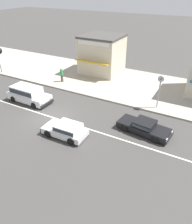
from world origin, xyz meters
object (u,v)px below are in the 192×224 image
at_px(minivan_white_1, 28,93).
at_px(hatchback_white_4, 66,129).
at_px(arrow_signboard, 0,52).
at_px(shopfront_mid_block, 102,54).
at_px(street_clock, 160,85).
at_px(sedan_black_0, 144,127).
at_px(pedestrian_near_clock, 62,74).

distance_m(minivan_white_1, hatchback_white_4, 7.51).
distance_m(arrow_signboard, shopfront_mid_block, 13.06).
height_order(street_clock, shopfront_mid_block, shopfront_mid_block).
bearing_deg(hatchback_white_4, sedan_black_0, 33.05).
bearing_deg(hatchback_white_4, street_clock, 56.69).
bearing_deg(arrow_signboard, minivan_white_1, -26.79).
bearing_deg(sedan_black_0, arrow_signboard, 169.24).
bearing_deg(pedestrian_near_clock, arrow_signboard, -171.32).
relative_size(minivan_white_1, arrow_signboard, 1.41).
xyz_separation_m(hatchback_white_4, street_clock, (5.12, 7.79, 1.90)).
bearing_deg(hatchback_white_4, pedestrian_near_clock, 128.00).
xyz_separation_m(sedan_black_0, hatchback_white_4, (-5.24, -3.41, 0.05)).
bearing_deg(street_clock, shopfront_mid_block, 146.04).
relative_size(sedan_black_0, hatchback_white_4, 1.23).
bearing_deg(pedestrian_near_clock, shopfront_mid_block, 63.61).
height_order(arrow_signboard, shopfront_mid_block, shopfront_mid_block).
height_order(sedan_black_0, arrow_signboard, arrow_signboard).
bearing_deg(minivan_white_1, hatchback_white_4, -23.99).
relative_size(pedestrian_near_clock, shopfront_mid_block, 0.31).
xyz_separation_m(street_clock, shopfront_mid_block, (-9.20, 6.20, 0.06)).
xyz_separation_m(sedan_black_0, pedestrian_near_clock, (-11.98, 5.21, 0.61)).
xyz_separation_m(arrow_signboard, pedestrian_near_clock, (8.57, 1.31, -1.78)).
bearing_deg(street_clock, hatchback_white_4, -123.31).
bearing_deg(arrow_signboard, street_clock, 1.32).
bearing_deg(shopfront_mid_block, street_clock, -33.96).
distance_m(street_clock, pedestrian_near_clock, 11.97).
height_order(minivan_white_1, hatchback_white_4, minivan_white_1).
xyz_separation_m(hatchback_white_4, shopfront_mid_block, (-4.08, 13.99, 1.96)).
distance_m(hatchback_white_4, arrow_signboard, 17.13).
distance_m(sedan_black_0, arrow_signboard, 21.06).
height_order(hatchback_white_4, street_clock, street_clock).
bearing_deg(minivan_white_1, sedan_black_0, 1.70).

